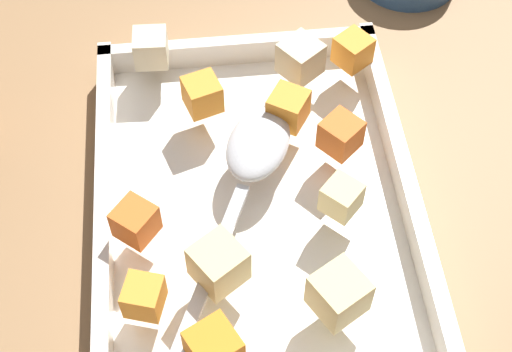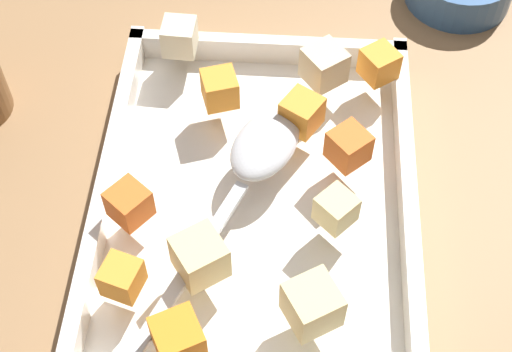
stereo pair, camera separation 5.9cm
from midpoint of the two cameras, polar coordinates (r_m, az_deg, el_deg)
ground_plane at (r=0.63m, az=-3.60°, el=-2.69°), size 4.00×4.00×0.00m
baking_dish at (r=0.62m, az=-2.71°, el=-2.28°), size 0.33×0.25×0.04m
carrot_chunk_corner_se at (r=0.61m, az=3.67°, el=2.95°), size 0.04×0.04×0.03m
carrot_chunk_mid_left at (r=0.54m, az=-11.59°, el=-9.13°), size 0.03×0.03×0.03m
carrot_chunk_corner_ne at (r=0.51m, az=-6.56°, el=-13.02°), size 0.04×0.04×0.03m
carrot_chunk_far_left at (r=0.57m, az=-12.00°, el=-3.59°), size 0.04×0.04×0.03m
carrot_chunk_mid_right at (r=0.64m, az=-6.71°, el=5.95°), size 0.04×0.04×0.03m
carrot_chunk_center at (r=0.62m, az=-0.24°, el=4.99°), size 0.04×0.04×0.03m
carrot_chunk_heap_top at (r=0.67m, az=4.83°, el=9.27°), size 0.04×0.04×0.03m
potato_chunk_far_right at (r=0.66m, az=0.81°, el=8.70°), size 0.04×0.04×0.03m
potato_chunk_corner_nw at (r=0.53m, az=3.08°, el=-9.11°), size 0.05×0.05×0.03m
potato_chunk_near_left at (r=0.68m, az=-10.42°, el=9.33°), size 0.03×0.03×0.03m
potato_chunk_under_handle at (r=0.57m, az=3.56°, el=-1.83°), size 0.04×0.04×0.03m
potato_chunk_corner_sw at (r=0.54m, az=-5.98°, el=-6.84°), size 0.05×0.05×0.03m
serving_spoon at (r=0.60m, az=-3.02°, el=1.24°), size 0.25×0.13×0.02m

